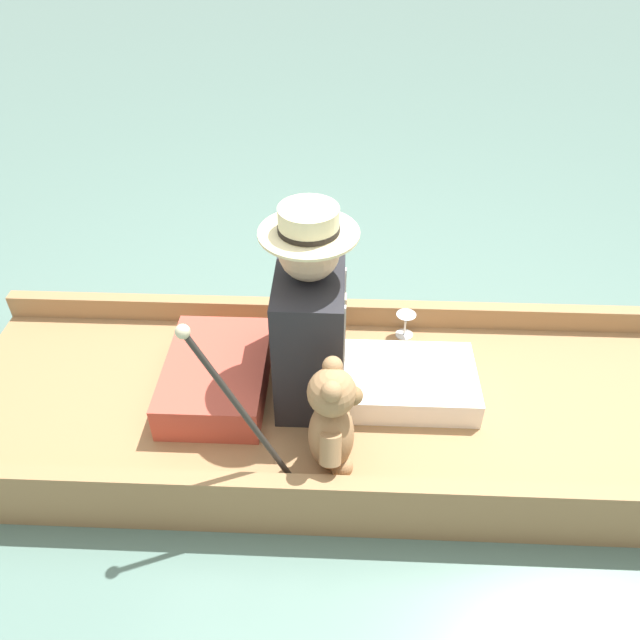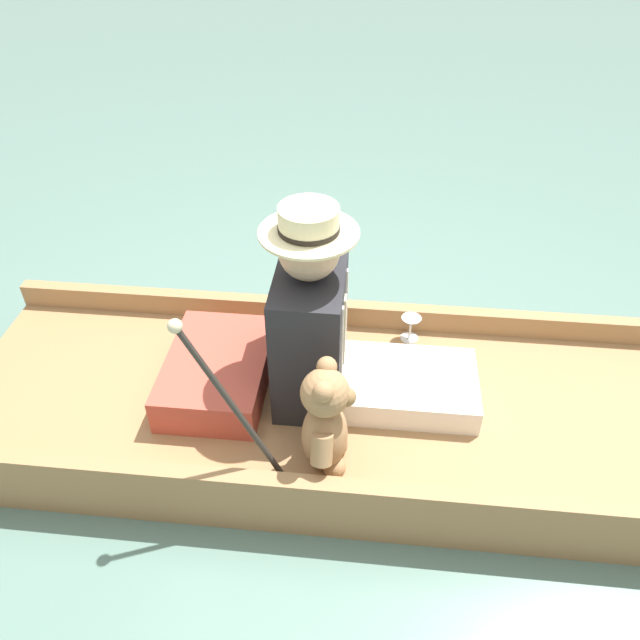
% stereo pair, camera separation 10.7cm
% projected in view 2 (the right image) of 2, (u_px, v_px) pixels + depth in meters
% --- Properties ---
extents(ground_plane, '(16.00, 16.00, 0.00)m').
position_uv_depth(ground_plane, '(323.00, 424.00, 2.53)').
color(ground_plane, slate).
extents(punt_boat, '(1.01, 2.86, 0.26)m').
position_uv_depth(punt_boat, '(323.00, 410.00, 2.47)').
color(punt_boat, '#997047').
rests_on(punt_boat, ground_plane).
extents(seat_cushion, '(0.55, 0.38, 0.15)m').
position_uv_depth(seat_cushion, '(218.00, 371.00, 2.44)').
color(seat_cushion, '#B24738').
rests_on(seat_cushion, punt_boat).
extents(seated_person, '(0.40, 0.81, 0.80)m').
position_uv_depth(seated_person, '(334.00, 335.00, 2.28)').
color(seated_person, white).
rests_on(seated_person, punt_boat).
extents(teddy_bear, '(0.31, 0.18, 0.44)m').
position_uv_depth(teddy_bear, '(326.00, 422.00, 2.06)').
color(teddy_bear, '#9E754C').
rests_on(teddy_bear, punt_boat).
extents(wine_glass, '(0.08, 0.08, 0.11)m').
position_uv_depth(wine_glass, '(411.00, 323.00, 2.65)').
color(wine_glass, silver).
rests_on(wine_glass, punt_boat).
extents(walking_cane, '(0.04, 0.33, 0.69)m').
position_uv_depth(walking_cane, '(224.00, 394.00, 1.88)').
color(walking_cane, '#2D2823').
rests_on(walking_cane, punt_boat).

